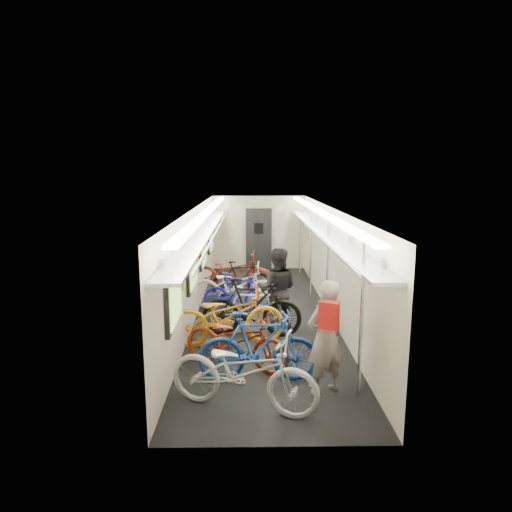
{
  "coord_description": "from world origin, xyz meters",
  "views": [
    {
      "loc": [
        -0.31,
        -9.85,
        3.19
      ],
      "look_at": [
        -0.15,
        1.08,
        1.15
      ],
      "focal_mm": 32.0,
      "sensor_mm": 36.0,
      "label": 1
    }
  ],
  "objects_px": {
    "passenger_near": "(326,338)",
    "bicycle_0": "(243,372)",
    "backpack": "(329,315)",
    "passenger_mid": "(277,290)",
    "bicycle_1": "(258,347)"
  },
  "relations": [
    {
      "from": "passenger_near",
      "to": "bicycle_0",
      "type": "bearing_deg",
      "value": -6.7
    },
    {
      "from": "bicycle_0",
      "to": "backpack",
      "type": "xyz_separation_m",
      "value": [
        1.15,
        0.15,
        0.73
      ]
    },
    {
      "from": "bicycle_0",
      "to": "passenger_near",
      "type": "bearing_deg",
      "value": -49.14
    },
    {
      "from": "passenger_mid",
      "to": "bicycle_0",
      "type": "bearing_deg",
      "value": 86.31
    },
    {
      "from": "backpack",
      "to": "passenger_mid",
      "type": "bearing_deg",
      "value": 123.07
    },
    {
      "from": "bicycle_0",
      "to": "bicycle_1",
      "type": "xyz_separation_m",
      "value": [
        0.22,
        0.86,
        0.01
      ]
    },
    {
      "from": "bicycle_1",
      "to": "passenger_near",
      "type": "xyz_separation_m",
      "value": [
        0.96,
        -0.39,
        0.29
      ]
    },
    {
      "from": "bicycle_0",
      "to": "backpack",
      "type": "height_order",
      "value": "backpack"
    },
    {
      "from": "bicycle_0",
      "to": "passenger_near",
      "type": "height_order",
      "value": "passenger_near"
    },
    {
      "from": "bicycle_1",
      "to": "backpack",
      "type": "height_order",
      "value": "backpack"
    },
    {
      "from": "passenger_near",
      "to": "backpack",
      "type": "xyz_separation_m",
      "value": [
        -0.02,
        -0.32,
        0.44
      ]
    },
    {
      "from": "bicycle_0",
      "to": "backpack",
      "type": "relative_size",
      "value": 5.51
    },
    {
      "from": "passenger_mid",
      "to": "backpack",
      "type": "height_order",
      "value": "passenger_mid"
    },
    {
      "from": "bicycle_0",
      "to": "bicycle_1",
      "type": "bearing_deg",
      "value": 4.78
    },
    {
      "from": "passenger_mid",
      "to": "backpack",
      "type": "relative_size",
      "value": 4.46
    }
  ]
}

